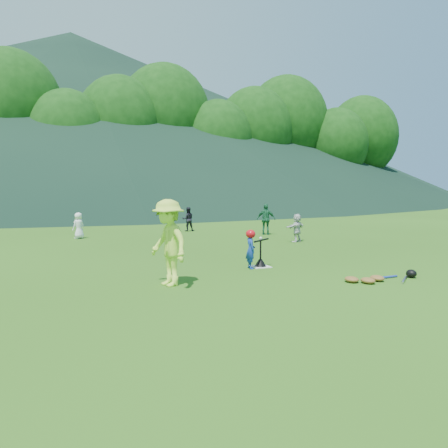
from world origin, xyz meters
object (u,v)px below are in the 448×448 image
Objects in this scene: batter_child at (251,250)px; fielder_b at (188,219)px; adult_coach at (168,243)px; fielder_c at (266,219)px; fielder_d at (297,228)px; home_plate at (260,267)px; fielder_a at (79,226)px; equipment_pile at (378,278)px; batting_tee at (260,262)px.

fielder_b reaches higher than batter_child.
fielder_c is (6.25, 7.70, -0.24)m from adult_coach.
batter_child is at bearing 24.42° from fielder_d.
fielder_b reaches higher than fielder_d.
home_plate is 0.58m from batter_child.
adult_coach is 9.28m from fielder_a.
adult_coach is at bearing 78.29° from fielder_b.
fielder_d is at bearing 113.14° from adult_coach.
fielder_c reaches higher than home_plate.
fielder_c is at bearing -21.94° from batter_child.
fielder_c is 1.26× the size of fielder_d.
fielder_a is 11.86m from equipment_pile.
equipment_pile is at bearing 106.96° from fielder_c.
fielder_b is 3.73m from fielder_c.
home_plate is 0.34× the size of fielder_c.
home_plate is at bearing -65.22° from batter_child.
fielder_a is at bearing 117.89° from equipment_pile.
fielder_b is (3.61, 10.34, -0.35)m from adult_coach.
adult_coach is 1.63× the size of fielder_b.
adult_coach reaches higher than equipment_pile.
fielder_a is (-1.21, 9.19, -0.38)m from adult_coach.
equipment_pile is at bearing 51.19° from fielder_d.
fielder_d reaches higher than batter_child.
fielder_d reaches higher than home_plate.
equipment_pile is at bearing -56.28° from batting_tee.
adult_coach is at bearing 163.50° from equipment_pile.
batting_tee is (-3.55, -6.55, -0.53)m from fielder_c.
batter_child is at bearing -163.51° from batting_tee.
fielder_a is 0.93× the size of fielder_b.
batting_tee is (0.33, 0.10, -0.35)m from batter_child.
batting_tee is at bearing 123.72° from equipment_pile.
adult_coach reaches higher than home_plate.
batter_child reaches higher than home_plate.
home_plate is at bearing 96.51° from adult_coach.
equipment_pile is (0.72, -11.63, -0.48)m from fielder_b.
batting_tee is at bearing 91.89° from fielder_b.
adult_coach is at bearing 122.24° from batter_child.
fielder_a is 1.51× the size of batting_tee.
fielder_b is at bearing 84.36° from home_plate.
batter_child is 1.40× the size of batting_tee.
fielder_c is (3.87, 6.65, 0.18)m from batter_child.
adult_coach is 9.92m from fielder_c.
fielder_c is 9.21m from equipment_pile.
fielder_d is at bearing 48.81° from home_plate.
adult_coach is at bearing -156.91° from home_plate.
batter_child is 5.61m from fielder_d.
batter_child is 0.72× the size of fielder_c.
fielder_d reaches higher than equipment_pile.
equipment_pile is (4.33, -1.28, -0.83)m from adult_coach.
adult_coach is (-2.38, -1.06, 0.42)m from batter_child.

